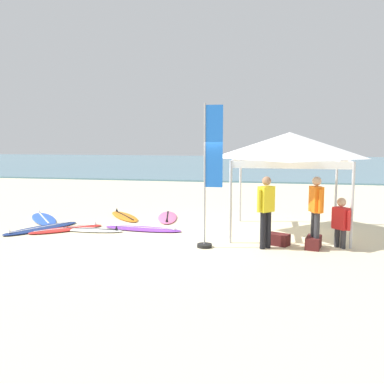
% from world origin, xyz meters
% --- Properties ---
extents(ground_plane, '(80.00, 80.00, 0.00)m').
position_xyz_m(ground_plane, '(0.00, 0.00, 0.00)').
color(ground_plane, beige).
extents(sea, '(80.00, 36.00, 0.10)m').
position_xyz_m(sea, '(0.00, 32.14, 0.05)').
color(sea, '#568499').
rests_on(sea, ground).
extents(canopy_tent, '(2.97, 2.97, 2.75)m').
position_xyz_m(canopy_tent, '(2.78, 0.93, 2.39)').
color(canopy_tent, '#B7B7BC').
rests_on(canopy_tent, ground).
extents(surfboard_orange, '(1.75, 2.03, 0.19)m').
position_xyz_m(surfboard_orange, '(-2.44, 2.31, 0.04)').
color(surfboard_orange, orange).
rests_on(surfboard_orange, ground).
extents(surfboard_navy, '(1.62, 2.39, 0.19)m').
position_xyz_m(surfboard_navy, '(-4.11, 0.04, 0.04)').
color(surfboard_navy, navy).
rests_on(surfboard_navy, ground).
extents(surfboard_white, '(1.91, 0.53, 0.19)m').
position_xyz_m(surfboard_white, '(-2.64, 0.10, 0.04)').
color(surfboard_white, white).
rests_on(surfboard_white, ground).
extents(surfboard_purple, '(2.36, 0.84, 0.19)m').
position_xyz_m(surfboard_purple, '(-1.23, 0.54, 0.04)').
color(surfboard_purple, purple).
rests_on(surfboard_purple, ground).
extents(surfboard_blue, '(2.02, 2.33, 0.19)m').
position_xyz_m(surfboard_blue, '(-4.82, 1.39, 0.04)').
color(surfboard_blue, blue).
rests_on(surfboard_blue, ground).
extents(surfboard_pink, '(1.10, 2.31, 0.19)m').
position_xyz_m(surfboard_pink, '(-1.00, 2.41, 0.04)').
color(surfboard_pink, pink).
rests_on(surfboard_pink, ground).
extents(surfboard_red, '(1.88, 1.88, 0.19)m').
position_xyz_m(surfboard_red, '(-3.35, 0.08, 0.04)').
color(surfboard_red, red).
rests_on(surfboard_red, ground).
extents(person_yellow, '(0.41, 0.42, 1.71)m').
position_xyz_m(person_yellow, '(2.23, -0.88, 0.99)').
color(person_yellow, black).
rests_on(person_yellow, ground).
extents(person_orange, '(0.32, 0.53, 1.71)m').
position_xyz_m(person_orange, '(3.37, -0.70, 0.99)').
color(person_orange, '#2D2D33').
rests_on(person_orange, ground).
extents(person_red, '(0.40, 0.44, 1.20)m').
position_xyz_m(person_red, '(3.98, -0.46, 0.66)').
color(person_red, '#2D2D33').
rests_on(person_red, ground).
extents(banner_flag, '(0.60, 0.36, 3.40)m').
position_xyz_m(banner_flag, '(0.92, -1.05, 1.57)').
color(banner_flag, '#99999E').
rests_on(banner_flag, ground).
extents(gear_bag_near_tent, '(0.44, 0.65, 0.28)m').
position_xyz_m(gear_bag_near_tent, '(3.35, -0.65, 0.14)').
color(gear_bag_near_tent, '#4C1919').
rests_on(gear_bag_near_tent, ground).
extents(gear_bag_by_pole, '(0.68, 0.54, 0.28)m').
position_xyz_m(gear_bag_by_pole, '(2.49, -0.47, 0.14)').
color(gear_bag_by_pole, '#4C1919').
rests_on(gear_bag_by_pole, ground).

